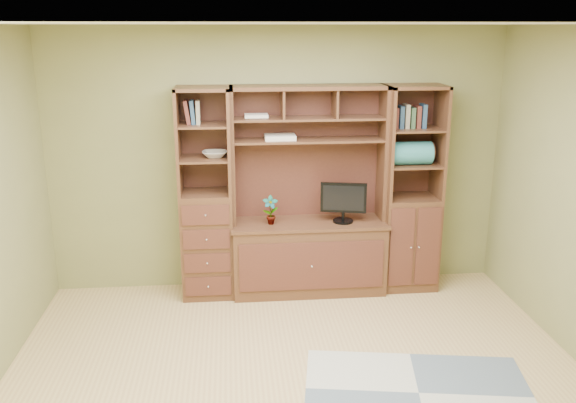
{
  "coord_description": "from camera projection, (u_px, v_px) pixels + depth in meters",
  "views": [
    {
      "loc": [
        -0.47,
        -3.92,
        2.59
      ],
      "look_at": [
        0.03,
        1.2,
        1.1
      ],
      "focal_mm": 38.0,
      "sensor_mm": 36.0,
      "label": 1
    }
  ],
  "objects": [
    {
      "name": "room",
      "position": [
        301.0,
        222.0,
        4.15
      ],
      "size": [
        4.6,
        4.1,
        2.64
      ],
      "color": "tan",
      "rests_on": "ground"
    },
    {
      "name": "blanket_red",
      "position": [
        415.0,
        152.0,
        6.03
      ],
      "size": [
        0.35,
        0.19,
        0.19
      ],
      "primitive_type": "cube",
      "color": "brown",
      "rests_on": "right_tower"
    },
    {
      "name": "center_hutch",
      "position": [
        309.0,
        193.0,
        5.92
      ],
      "size": [
        1.54,
        0.53,
        2.05
      ],
      "primitive_type": "cube",
      "color": "#4E2E1B",
      "rests_on": "ground"
    },
    {
      "name": "rug",
      "position": [
        419.0,
        393.0,
        4.45
      ],
      "size": [
        1.82,
        1.36,
        0.01
      ],
      "primitive_type": "cube",
      "rotation": [
        0.0,
        0.0,
        -0.17
      ],
      "color": "gray",
      "rests_on": "ground"
    },
    {
      "name": "orchid",
      "position": [
        270.0,
        210.0,
        5.89
      ],
      "size": [
        0.15,
        0.1,
        0.28
      ],
      "primitive_type": "imported",
      "color": "#945532",
      "rests_on": "center_hutch"
    },
    {
      "name": "bowl",
      "position": [
        215.0,
        154.0,
        5.76
      ],
      "size": [
        0.24,
        0.24,
        0.06
      ],
      "primitive_type": "imported",
      "color": "beige",
      "rests_on": "left_tower"
    },
    {
      "name": "magazines",
      "position": [
        280.0,
        137.0,
        5.83
      ],
      "size": [
        0.29,
        0.21,
        0.05
      ],
      "primitive_type": "cube",
      "color": "beige",
      "rests_on": "center_hutch"
    },
    {
      "name": "right_tower",
      "position": [
        411.0,
        189.0,
        6.05
      ],
      "size": [
        0.55,
        0.45,
        2.05
      ],
      "primitive_type": "cube",
      "color": "#4E2E1B",
      "rests_on": "ground"
    },
    {
      "name": "monitor",
      "position": [
        344.0,
        195.0,
        5.92
      ],
      "size": [
        0.48,
        0.29,
        0.55
      ],
      "primitive_type": "cube",
      "rotation": [
        0.0,
        0.0,
        -0.22
      ],
      "color": "black",
      "rests_on": "center_hutch"
    },
    {
      "name": "blanket_teal",
      "position": [
        411.0,
        153.0,
        5.89
      ],
      "size": [
        0.39,
        0.22,
        0.22
      ],
      "primitive_type": "cube",
      "color": "teal",
      "rests_on": "right_tower"
    },
    {
      "name": "left_tower",
      "position": [
        206.0,
        195.0,
        5.86
      ],
      "size": [
        0.5,
        0.45,
        2.05
      ],
      "primitive_type": "cube",
      "color": "#4E2E1B",
      "rests_on": "ground"
    }
  ]
}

